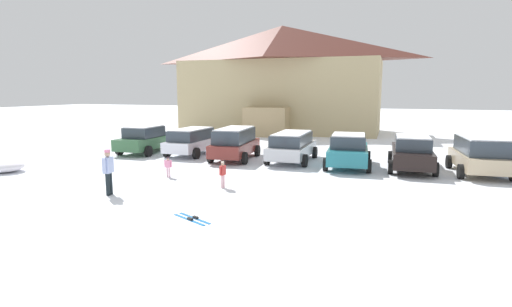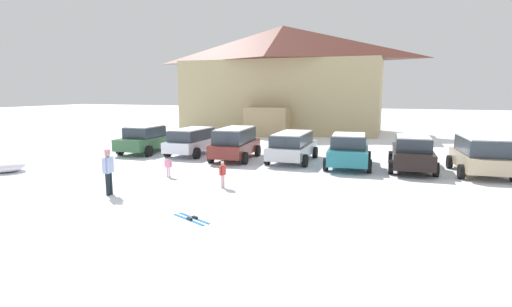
% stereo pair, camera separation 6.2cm
% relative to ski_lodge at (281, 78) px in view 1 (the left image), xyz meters
% --- Properties ---
extents(ground, '(160.00, 160.00, 0.00)m').
position_rel_ski_lodge_xyz_m(ground, '(4.97, -27.02, -4.86)').
color(ground, white).
extents(ski_lodge, '(18.44, 10.09, 9.57)m').
position_rel_ski_lodge_xyz_m(ski_lodge, '(0.00, 0.00, 0.00)').
color(ski_lodge, tan).
rests_on(ski_lodge, ground).
extents(parked_green_coupe, '(2.33, 4.40, 1.65)m').
position_rel_ski_lodge_xyz_m(parked_green_coupe, '(-3.77, -15.64, -4.03)').
color(parked_green_coupe, '#34613C').
rests_on(parked_green_coupe, ground).
extents(parked_white_suv, '(2.16, 4.08, 1.56)m').
position_rel_ski_lodge_xyz_m(parked_white_suv, '(-0.75, -15.38, -4.01)').
color(parked_white_suv, silver).
rests_on(parked_white_suv, ground).
extents(parked_maroon_van, '(2.42, 4.43, 1.75)m').
position_rel_ski_lodge_xyz_m(parked_maroon_van, '(2.27, -15.94, -3.93)').
color(parked_maroon_van, maroon).
rests_on(parked_maroon_van, ground).
extents(parked_silver_wagon, '(2.31, 4.58, 1.56)m').
position_rel_ski_lodge_xyz_m(parked_silver_wagon, '(5.38, -15.43, -4.01)').
color(parked_silver_wagon, '#BABCC2').
rests_on(parked_silver_wagon, ground).
extents(parked_teal_hatchback, '(2.52, 4.37, 1.66)m').
position_rel_ski_lodge_xyz_m(parked_teal_hatchback, '(8.41, -15.98, -4.02)').
color(parked_teal_hatchback, '#22717E').
rests_on(parked_teal_hatchback, ground).
extents(parked_black_sedan, '(2.27, 4.76, 1.65)m').
position_rel_ski_lodge_xyz_m(parked_black_sedan, '(11.34, -15.55, -4.02)').
color(parked_black_sedan, black).
rests_on(parked_black_sedan, ground).
extents(parked_beige_suv, '(2.54, 4.18, 1.73)m').
position_rel_ski_lodge_xyz_m(parked_beige_suv, '(14.20, -15.69, -3.93)').
color(parked_beige_suv, tan).
rests_on(parked_beige_suv, ground).
extents(skier_child_in_red_jacket, '(0.18, 0.39, 1.05)m').
position_rel_ski_lodge_xyz_m(skier_child_in_red_jacket, '(4.46, -22.10, -4.27)').
color(skier_child_in_red_jacket, beige).
rests_on(skier_child_in_red_jacket, ground).
extents(skier_adult_in_blue_parka, '(0.32, 0.61, 1.67)m').
position_rel_ski_lodge_xyz_m(skier_adult_in_blue_parka, '(1.05, -24.50, -3.92)').
color(skier_adult_in_blue_parka, black).
rests_on(skier_adult_in_blue_parka, ground).
extents(skier_child_in_pink_snowsuit, '(0.32, 0.19, 0.89)m').
position_rel_ski_lodge_xyz_m(skier_child_in_pink_snowsuit, '(1.38, -21.16, -4.36)').
color(skier_child_in_pink_snowsuit, '#EBB9CA').
rests_on(skier_child_in_pink_snowsuit, ground).
extents(pair_of_skis, '(1.45, 0.87, 0.08)m').
position_rel_ski_lodge_xyz_m(pair_of_skis, '(5.27, -25.91, -4.84)').
color(pair_of_skis, '#256DB2').
rests_on(pair_of_skis, ground).
extents(plowed_snow_pile, '(2.01, 1.61, 0.57)m').
position_rel_ski_lodge_xyz_m(plowed_snow_pile, '(-6.48, -22.89, -4.58)').
color(plowed_snow_pile, white).
rests_on(plowed_snow_pile, ground).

